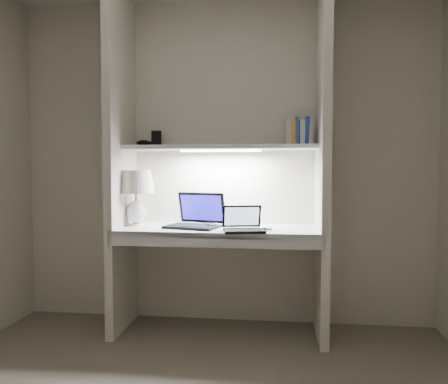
# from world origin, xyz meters

# --- Properties ---
(back_wall) EXTENTS (3.20, 0.01, 2.50)m
(back_wall) POSITION_xyz_m (0.00, 1.50, 1.25)
(back_wall) COLOR beige
(back_wall) RESTS_ON floor
(alcove_panel_left) EXTENTS (0.06, 0.55, 2.50)m
(alcove_panel_left) POSITION_xyz_m (-0.73, 1.23, 1.25)
(alcove_panel_left) COLOR beige
(alcove_panel_left) RESTS_ON floor
(alcove_panel_right) EXTENTS (0.06, 0.55, 2.50)m
(alcove_panel_right) POSITION_xyz_m (0.73, 1.23, 1.25)
(alcove_panel_right) COLOR beige
(alcove_panel_right) RESTS_ON floor
(desk) EXTENTS (1.40, 0.55, 0.04)m
(desk) POSITION_xyz_m (0.00, 1.23, 0.75)
(desk) COLOR white
(desk) RESTS_ON alcove_panel_left
(desk_apron) EXTENTS (1.46, 0.03, 0.10)m
(desk_apron) POSITION_xyz_m (0.00, 0.96, 0.72)
(desk_apron) COLOR silver
(desk_apron) RESTS_ON desk
(shelf) EXTENTS (1.40, 0.36, 0.03)m
(shelf) POSITION_xyz_m (0.00, 1.32, 1.35)
(shelf) COLOR silver
(shelf) RESTS_ON back_wall
(strip_light) EXTENTS (0.60, 0.04, 0.02)m
(strip_light) POSITION_xyz_m (0.00, 1.32, 1.33)
(strip_light) COLOR white
(strip_light) RESTS_ON shelf
(table_lamp) EXTENTS (0.28, 0.28, 0.41)m
(table_lamp) POSITION_xyz_m (-0.63, 1.25, 1.05)
(table_lamp) COLOR white
(table_lamp) RESTS_ON desk
(laptop_main) EXTENTS (0.44, 0.40, 0.25)m
(laptop_main) POSITION_xyz_m (-0.17, 1.24, 0.83)
(laptop_main) COLOR black
(laptop_main) RESTS_ON desk
(laptop_netbook) EXTENTS (0.31, 0.29, 0.17)m
(laptop_netbook) POSITION_xyz_m (0.19, 1.05, 0.81)
(laptop_netbook) COLOR black
(laptop_netbook) RESTS_ON desk
(speaker) EXTENTS (0.10, 0.07, 0.13)m
(speaker) POSITION_xyz_m (-0.13, 1.45, 0.84)
(speaker) COLOR silver
(speaker) RESTS_ON desk
(mouse) EXTENTS (0.10, 0.07, 0.03)m
(mouse) POSITION_xyz_m (-0.04, 1.18, 0.79)
(mouse) COLOR black
(mouse) RESTS_ON desk
(cable_coil) EXTENTS (0.10, 0.10, 0.01)m
(cable_coil) POSITION_xyz_m (0.34, 1.14, 0.78)
(cable_coil) COLOR black
(cable_coil) RESTS_ON desk
(sticky_note) EXTENTS (0.07, 0.07, 0.00)m
(sticky_note) POSITION_xyz_m (-0.64, 1.21, 0.77)
(sticky_note) COLOR yellow
(sticky_note) RESTS_ON desk
(book_row) EXTENTS (0.19, 0.13, 0.20)m
(book_row) POSITION_xyz_m (0.57, 1.34, 1.46)
(book_row) COLOR silver
(book_row) RESTS_ON shelf
(shelf_box) EXTENTS (0.09, 0.07, 0.12)m
(shelf_box) POSITION_xyz_m (-0.52, 1.43, 1.43)
(shelf_box) COLOR black
(shelf_box) RESTS_ON shelf
(shelf_gadget) EXTENTS (0.14, 0.12, 0.05)m
(shelf_gadget) POSITION_xyz_m (-0.62, 1.41, 1.39)
(shelf_gadget) COLOR black
(shelf_gadget) RESTS_ON shelf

